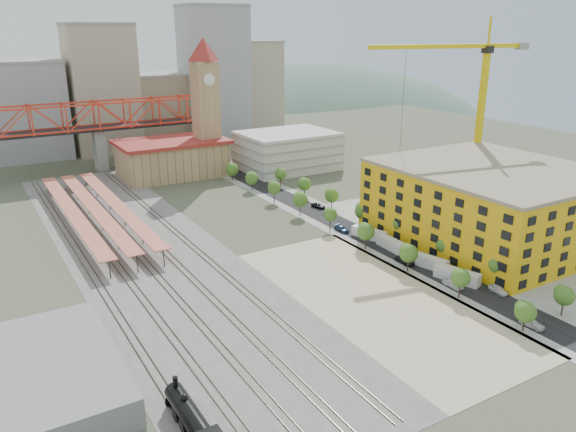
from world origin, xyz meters
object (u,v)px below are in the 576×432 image
site_trailer_c (392,245)px  site_trailer_d (369,234)px  clock_tower (205,94)px  site_trailer_b (428,262)px  construction_building (491,203)px  car_0 (532,324)px  site_trailer_a (457,276)px  tower_crane (473,93)px

site_trailer_c → site_trailer_d: bearing=92.3°
clock_tower → site_trailer_b: clock_tower is taller
construction_building → car_0: size_ratio=11.29×
site_trailer_b → site_trailer_d: 21.09m
site_trailer_a → construction_building: bearing=10.4°
clock_tower → site_trailer_c: size_ratio=5.53×
clock_tower → car_0: 137.90m
site_trailer_c → tower_crane: bearing=24.7°
construction_building → site_trailer_d: size_ratio=5.38×
site_trailer_b → car_0: (-3.00, -29.32, -0.52)m
construction_building → site_trailer_b: bearing=-167.8°
construction_building → site_trailer_b: construction_building is taller
site_trailer_a → site_trailer_d: 29.71m
clock_tower → site_trailer_d: size_ratio=5.53×
construction_building → site_trailer_a: size_ratio=5.18×
site_trailer_a → site_trailer_c: (0.00, 20.84, -0.05)m
site_trailer_a → tower_crane: bearing=23.5°
construction_building → site_trailer_b: size_ratio=5.39×
clock_tower → site_trailer_c: clock_tower is taller
construction_building → site_trailer_d: construction_building is taller
site_trailer_d → clock_tower: bearing=78.8°
tower_crane → site_trailer_b: tower_crane is taller
site_trailer_a → site_trailer_b: bearing=71.7°
site_trailer_c → site_trailer_d: (0.00, 8.87, 0.00)m
clock_tower → construction_building: (34.00, -99.99, -19.29)m
clock_tower → site_trailer_a: (8.00, -114.23, -27.36)m
site_trailer_b → site_trailer_d: site_trailer_d is taller
site_trailer_a → site_trailer_c: bearing=71.7°
construction_building → site_trailer_c: (-26.00, 6.60, -8.12)m
clock_tower → construction_building: 107.36m
car_0 → site_trailer_a: bearing=74.9°
clock_tower → construction_building: clock_tower is taller
construction_building → site_trailer_d: 31.33m
car_0 → site_trailer_b: bearing=77.3°
tower_crane → car_0: 81.91m
site_trailer_b → clock_tower: bearing=79.7°
clock_tower → site_trailer_b: bearing=-85.7°
tower_crane → construction_building: bearing=-125.1°
site_trailer_a → site_trailer_b: size_ratio=1.04×
clock_tower → site_trailer_a: 117.74m
site_trailer_d → car_0: (-3.00, -50.42, -0.52)m
site_trailer_a → car_0: 20.94m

